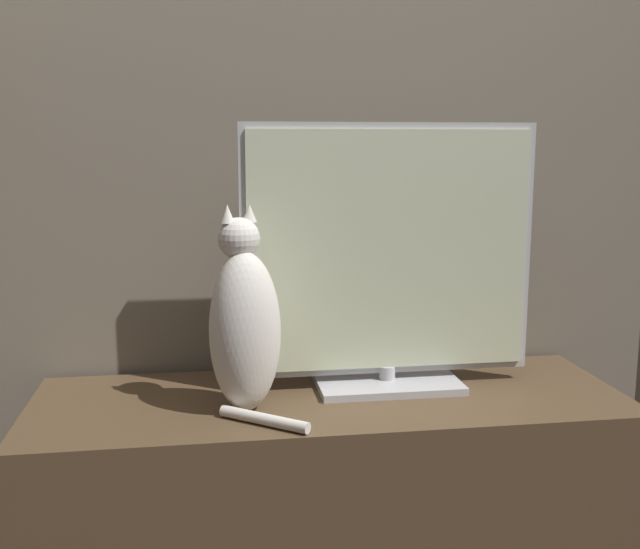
# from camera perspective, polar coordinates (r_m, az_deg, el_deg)

# --- Properties ---
(wall_back) EXTENTS (4.80, 0.05, 2.60)m
(wall_back) POSITION_cam_1_polar(r_m,az_deg,el_deg) (2.20, -0.57, 12.89)
(wall_back) COLOR #756B5B
(wall_back) RESTS_ON ground_plane
(tv_stand) EXTENTS (1.55, 0.54, 0.53)m
(tv_stand) POSITION_cam_1_polar(r_m,az_deg,el_deg) (2.10, 0.76, -16.11)
(tv_stand) COLOR brown
(tv_stand) RESTS_ON ground_plane
(tv) EXTENTS (0.79, 0.23, 0.71)m
(tv) POSITION_cam_1_polar(r_m,az_deg,el_deg) (2.00, 5.25, 0.88)
(tv) COLOR #B7B7BC
(tv) RESTS_ON tv_stand
(cat) EXTENTS (0.25, 0.30, 0.51)m
(cat) POSITION_cam_1_polar(r_m,az_deg,el_deg) (1.85, -5.80, -3.87)
(cat) COLOR silver
(cat) RESTS_ON tv_stand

